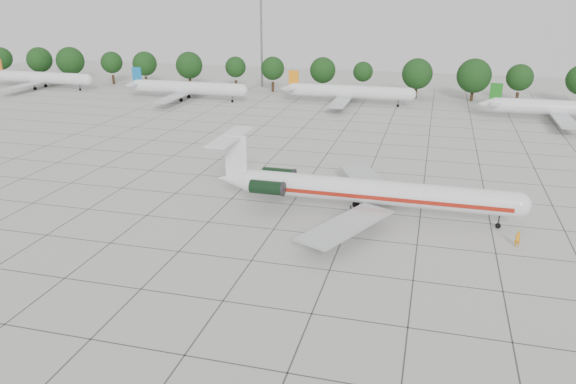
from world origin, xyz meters
name	(u,v)px	position (x,y,z in m)	size (l,w,h in m)	color
ground	(274,229)	(0.00, 0.00, 0.00)	(260.00, 260.00, 0.00)	#B5B4AD
apron_joints	(304,186)	(0.00, 15.00, 0.01)	(170.00, 170.00, 0.02)	#383838
main_airliner	(359,190)	(8.61, 6.96, 3.10)	(37.43, 29.43, 8.77)	silver
ground_crew	(517,239)	(26.23, 2.29, 0.89)	(0.65, 0.43, 1.78)	orange
bg_airliner_a	(42,78)	(-85.97, 73.31, 2.91)	(28.24, 27.20, 7.40)	silver
bg_airliner_b	(187,88)	(-41.53, 68.56, 2.91)	(28.24, 27.20, 7.40)	silver
bg_airliner_c	(349,92)	(-3.04, 73.18, 2.91)	(28.24, 27.20, 7.40)	silver
bg_airliner_d	(564,108)	(41.65, 66.03, 2.91)	(28.24, 27.20, 7.40)	silver
tree_line	(323,70)	(-11.68, 85.00, 5.98)	(249.86, 8.44, 10.22)	#332114
floodlight_mast	(261,33)	(-30.00, 92.00, 14.28)	(1.60, 1.60, 25.45)	slate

